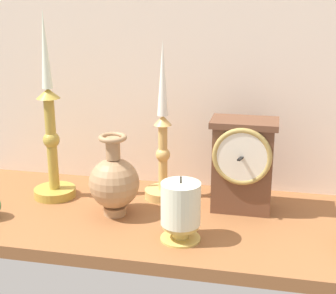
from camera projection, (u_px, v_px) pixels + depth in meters
The scene contains 7 objects.
ground_plane at pixel (183, 223), 99.59cm from camera, with size 100.00×36.00×2.40cm, color brown.
back_wall at pixel (200, 37), 106.80cm from camera, with size 120.00×2.00×65.00cm, color beige.
mantel_clock at pixel (243, 164), 99.91cm from camera, with size 12.83×10.23×18.37cm.
candlestick_tall_left at pixel (51, 139), 105.42cm from camera, with size 8.74×8.74×38.67cm.
candlestick_tall_center at pixel (163, 147), 105.28cm from camera, with size 7.70×7.70×32.94cm.
brass_vase_bulbous at pixel (114, 182), 98.56cm from camera, with size 9.78×9.78×16.06cm.
pillar_candle_front at pixel (181, 209), 88.79cm from camera, with size 7.08×7.08×11.80cm.
Camera 1 is at (16.31, -89.25, 42.52)cm, focal length 54.99 mm.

